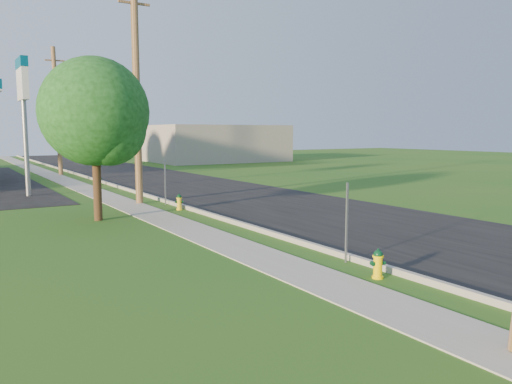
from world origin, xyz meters
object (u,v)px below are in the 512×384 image
Objects in this scene: price_pylon at (23,87)px; tree_verge at (98,116)px; hydrant_far at (99,179)px; utility_pole_mid at (137,93)px; utility_pole_far at (57,111)px; hydrant_mid at (179,202)px; hydrant_near at (378,264)px.

tree_verge is at bearing -82.17° from price_pylon.
price_pylon reaches higher than hydrant_far.
price_pylon is (-3.90, 5.50, 0.48)m from utility_pole_mid.
utility_pole_mid reaches higher than utility_pole_far.
utility_pole_far reaches higher than hydrant_mid.
price_pylon is at bearing -141.39° from hydrant_far.
price_pylon is at bearing 125.34° from utility_pole_mid.
price_pylon reaches higher than tree_verge.
tree_verge is 11.67m from hydrant_near.
hydrant_far is (4.45, 3.55, -5.06)m from price_pylon.
tree_verge is 13.42m from hydrant_far.
hydrant_near is at bearing -73.39° from tree_verge.
tree_verge is (-2.66, -3.52, -1.15)m from utility_pole_mid.
price_pylon is at bearing 97.83° from tree_verge.
tree_verge is (1.24, -9.02, -1.63)m from price_pylon.
hydrant_mid is at bearing 88.83° from hydrant_near.
hydrant_near is (4.42, -19.69, -5.10)m from price_pylon.
price_pylon is 7.62m from hydrant_far.
hydrant_far is at bearing -86.49° from utility_pole_far.
utility_pole_far is at bearing 92.09° from hydrant_mid.
utility_pole_mid is 18.00m from utility_pole_far.
utility_pole_far reaches higher than price_pylon.
utility_pole_mid is 1.43× the size of price_pylon.
hydrant_mid is at bearing 12.90° from tree_verge.
hydrant_far reaches higher than hydrant_mid.
hydrant_near is at bearing -90.06° from hydrant_far.
utility_pole_far is at bearing 90.00° from utility_pole_mid.
hydrant_mid is (4.66, -8.23, -5.10)m from price_pylon.
hydrant_near is 23.24m from hydrant_far.
hydrant_far is (-0.21, 11.78, 0.04)m from hydrant_mid.
price_pylon is (-3.90, -12.50, 0.63)m from utility_pole_far.
utility_pole_far is 21.70m from tree_verge.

